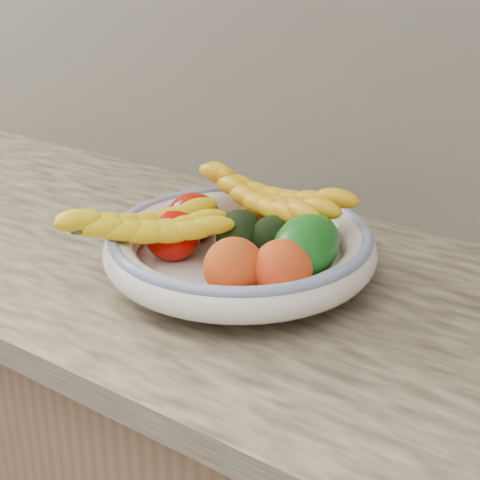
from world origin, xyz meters
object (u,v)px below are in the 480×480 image
at_px(fruit_bowl, 240,247).
at_px(banana_bunch_back, 266,203).
at_px(green_mango, 306,248).
at_px(banana_bunch_front, 144,231).

height_order(fruit_bowl, banana_bunch_back, banana_bunch_back).
relative_size(green_mango, banana_bunch_front, 0.51).
distance_m(fruit_bowl, banana_bunch_back, 0.09).
distance_m(green_mango, banana_bunch_back, 0.14).
distance_m(banana_bunch_back, banana_bunch_front, 0.19).
xyz_separation_m(green_mango, banana_bunch_front, (-0.21, -0.09, 0.01)).
relative_size(banana_bunch_back, banana_bunch_front, 1.15).
xyz_separation_m(fruit_bowl, banana_bunch_front, (-0.10, -0.09, 0.03)).
xyz_separation_m(banana_bunch_back, banana_bunch_front, (-0.09, -0.17, -0.01)).
height_order(green_mango, banana_bunch_front, green_mango).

